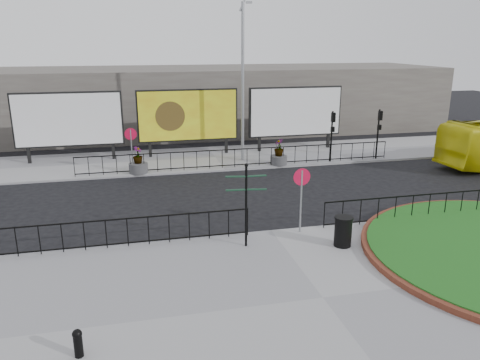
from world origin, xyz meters
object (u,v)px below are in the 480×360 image
object	(u,v)px
planter_a	(138,164)
planter_c	(279,155)
fingerpost_sign	(246,197)
billboard_mid	(188,116)
litter_bin	(343,231)
lamp_post	(243,80)
bollard	(78,342)

from	to	relation	value
planter_a	planter_c	xyz separation A→B (m)	(7.99, 0.00, 0.06)
planter_c	fingerpost_sign	bearing A→B (deg)	-113.33
billboard_mid	litter_bin	distance (m)	15.41
lamp_post	billboard_mid	bearing A→B (deg)	146.75
bollard	litter_bin	bearing A→B (deg)	26.55
bollard	planter_c	distance (m)	18.28
litter_bin	planter_a	world-z (taller)	planter_a
planter_a	lamp_post	bearing A→B (deg)	14.44
litter_bin	planter_c	bearing A→B (deg)	83.66
lamp_post	fingerpost_sign	xyz separation A→B (m)	(-2.78, -12.15, -2.90)
billboard_mid	bollard	size ratio (longest dim) A/B	8.95
planter_a	planter_c	size ratio (longest dim) A/B	0.97
fingerpost_sign	bollard	bearing A→B (deg)	-125.59
lamp_post	bollard	world-z (taller)	lamp_post
bollard	planter_a	distance (m)	15.60
billboard_mid	fingerpost_sign	xyz separation A→B (m)	(0.23, -14.12, -0.68)
billboard_mid	planter_c	distance (m)	6.27
litter_bin	planter_c	world-z (taller)	planter_c
lamp_post	planter_a	bearing A→B (deg)	-165.56
billboard_mid	litter_bin	world-z (taller)	billboard_mid
fingerpost_sign	bollard	world-z (taller)	fingerpost_sign
lamp_post	litter_bin	size ratio (longest dim) A/B	8.59
planter_a	planter_c	distance (m)	7.99
lamp_post	litter_bin	xyz separation A→B (m)	(0.52, -12.90, -4.16)
planter_a	bollard	bearing A→B (deg)	-96.23
planter_c	planter_a	bearing A→B (deg)	180.00
litter_bin	planter_a	distance (m)	13.15
billboard_mid	fingerpost_sign	size ratio (longest dim) A/B	2.08
lamp_post	fingerpost_sign	size ratio (longest dim) A/B	3.09
billboard_mid	fingerpost_sign	distance (m)	14.14
lamp_post	litter_bin	bearing A→B (deg)	-87.71
lamp_post	litter_bin	world-z (taller)	lamp_post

